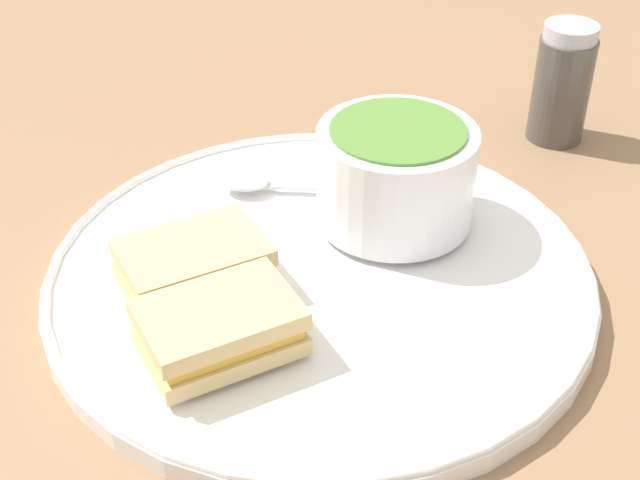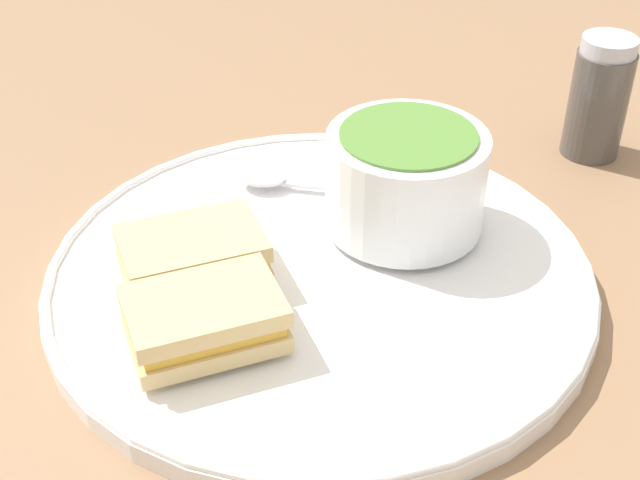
% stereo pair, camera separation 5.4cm
% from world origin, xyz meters
% --- Properties ---
extents(ground_plane, '(2.40, 2.40, 0.00)m').
position_xyz_m(ground_plane, '(0.00, 0.00, 0.00)').
color(ground_plane, '#8E6B4C').
extents(plate, '(0.34, 0.34, 0.02)m').
position_xyz_m(plate, '(0.00, 0.00, 0.01)').
color(plate, white).
rests_on(plate, ground_plane).
extents(soup_bowl, '(0.10, 0.10, 0.07)m').
position_xyz_m(soup_bowl, '(-0.01, 0.07, 0.05)').
color(soup_bowl, white).
rests_on(soup_bowl, plate).
extents(spoon, '(0.10, 0.10, 0.01)m').
position_xyz_m(spoon, '(-0.10, 0.03, 0.02)').
color(spoon, silver).
rests_on(spoon, plate).
extents(sandwich_half_near, '(0.08, 0.10, 0.03)m').
position_xyz_m(sandwich_half_near, '(-0.03, -0.07, 0.03)').
color(sandwich_half_near, '#DBBC7F').
rests_on(sandwich_half_near, plate).
extents(sandwich_half_far, '(0.08, 0.10, 0.03)m').
position_xyz_m(sandwich_half_far, '(0.02, -0.09, 0.03)').
color(sandwich_half_far, '#DBBC7F').
rests_on(sandwich_half_far, plate).
extents(salt_shaker, '(0.04, 0.04, 0.10)m').
position_xyz_m(salt_shaker, '(-0.02, 0.27, 0.05)').
color(salt_shaker, '#4C4742').
rests_on(salt_shaker, ground_plane).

